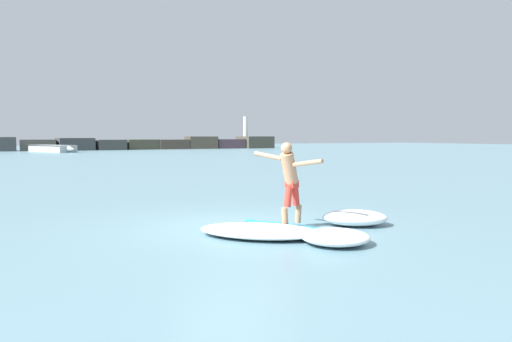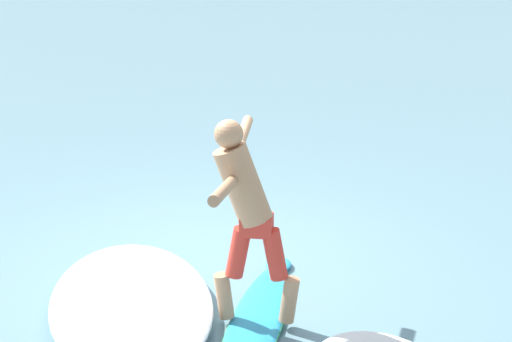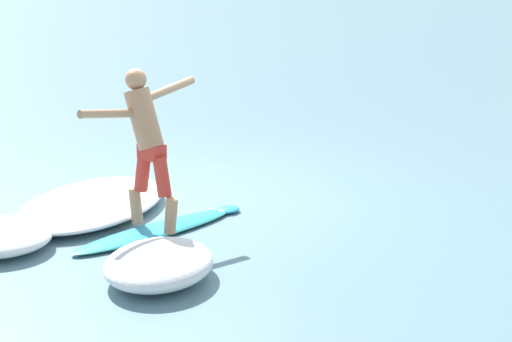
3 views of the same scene
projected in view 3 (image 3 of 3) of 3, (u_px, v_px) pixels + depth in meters
ground_plane at (186, 199)px, 14.53m from camera, size 200.00×200.00×0.00m
surfboard at (156, 230)px, 13.27m from camera, size 1.34×2.31×0.21m
surfer at (146, 135)px, 13.02m from camera, size 0.94×1.49×1.75m
wave_foam_at_tail at (159, 264)px, 11.83m from camera, size 1.75×1.63×0.33m
wave_foam_at_nose at (91, 204)px, 13.98m from camera, size 2.71×2.66×0.21m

